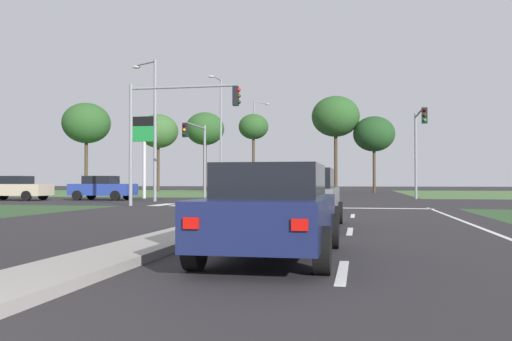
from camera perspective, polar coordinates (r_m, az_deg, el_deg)
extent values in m
plane|color=#282628|center=(32.18, 4.25, -3.35)|extent=(200.00, 200.00, 0.00)
cube|color=#476B38|center=(63.57, -16.49, -2.22)|extent=(35.00, 35.00, 0.01)
cube|color=gray|center=(13.51, -5.18, -6.07)|extent=(1.20, 22.00, 0.14)
cube|color=#ADA89E|center=(57.07, 7.16, -2.32)|extent=(1.20, 36.00, 0.14)
cube|color=silver|center=(7.43, 9.17, -10.61)|extent=(0.14, 2.00, 0.01)
cube|color=silver|center=(13.39, 9.95, -6.38)|extent=(0.14, 2.00, 0.01)
cube|color=silver|center=(19.37, 10.24, -4.76)|extent=(0.14, 2.00, 0.01)
cube|color=silver|center=(14.34, 23.58, -5.96)|extent=(0.14, 24.00, 0.01)
cube|color=silver|center=(24.97, 11.08, -3.95)|extent=(6.40, 0.50, 0.01)
cube|color=silver|center=(28.62, -9.85, -3.60)|extent=(0.70, 2.80, 0.01)
cube|color=silver|center=(28.23, -7.67, -3.64)|extent=(0.70, 2.80, 0.01)
cube|color=silver|center=(27.89, -5.42, -3.67)|extent=(0.70, 2.80, 0.01)
cube|color=silver|center=(27.59, -3.12, -3.70)|extent=(0.70, 2.80, 0.01)
cube|color=silver|center=(27.33, -0.78, -3.73)|extent=(0.70, 2.80, 0.01)
cube|color=silver|center=(27.12, 1.61, -3.75)|extent=(0.70, 2.80, 0.01)
cube|color=silver|center=(26.96, 4.02, -3.76)|extent=(0.70, 2.80, 0.01)
cube|color=#BCAD8E|center=(38.01, -24.28, -1.87)|extent=(4.55, 1.80, 0.74)
cube|color=black|center=(38.09, -24.45, -0.93)|extent=(2.09, 1.58, 0.52)
cylinder|color=black|center=(37.95, -21.70, -2.45)|extent=(0.64, 0.22, 0.64)
cylinder|color=black|center=(36.45, -23.22, -2.50)|extent=(0.64, 0.22, 0.64)
cylinder|color=black|center=(39.59, -25.26, -2.37)|extent=(0.64, 0.22, 0.64)
cube|color=#161E47|center=(8.63, 1.87, -5.00)|extent=(1.75, 4.40, 0.66)
cube|color=black|center=(8.46, 1.70, -1.08)|extent=(1.54, 2.03, 0.52)
cube|color=red|center=(6.62, -6.92, -5.58)|extent=(0.20, 0.04, 0.14)
cube|color=red|center=(6.34, 4.67, -5.78)|extent=(0.20, 0.04, 0.14)
cylinder|color=black|center=(10.20, -1.77, -6.26)|extent=(0.22, 0.64, 0.64)
cylinder|color=black|center=(9.97, 8.16, -6.37)|extent=(0.22, 0.64, 0.64)
cylinder|color=black|center=(7.49, -6.55, -8.10)|extent=(0.22, 0.64, 0.64)
cylinder|color=black|center=(7.17, 7.08, -8.42)|extent=(0.22, 0.64, 0.64)
cube|color=black|center=(46.05, 3.38, -1.82)|extent=(1.86, 4.27, 0.76)
cube|color=black|center=(46.20, 3.41, -1.02)|extent=(1.64, 1.96, 0.52)
cube|color=red|center=(48.11, 4.55, -1.70)|extent=(0.20, 0.04, 0.14)
cube|color=red|center=(48.28, 2.88, -1.70)|extent=(0.20, 0.04, 0.14)
cylinder|color=black|center=(44.59, 4.34, -2.33)|extent=(0.22, 0.64, 0.64)
cylinder|color=black|center=(44.84, 1.97, -2.32)|extent=(0.22, 0.64, 0.64)
cylinder|color=black|center=(47.31, 4.72, -2.26)|extent=(0.22, 0.64, 0.64)
cylinder|color=black|center=(47.54, 2.49, -2.26)|extent=(0.22, 0.64, 0.64)
cube|color=navy|center=(36.56, -15.96, -1.96)|extent=(4.12, 1.84, 0.75)
cube|color=black|center=(36.63, -16.16, -0.96)|extent=(1.89, 1.62, 0.52)
cube|color=red|center=(38.16, -18.27, -1.80)|extent=(0.04, 0.20, 0.14)
cube|color=red|center=(36.94, -19.33, -1.81)|extent=(0.04, 0.20, 0.14)
cylinder|color=black|center=(36.83, -13.49, -2.54)|extent=(0.64, 0.22, 0.64)
cylinder|color=black|center=(35.16, -14.72, -2.61)|extent=(0.64, 0.22, 0.64)
cylinder|color=black|center=(38.00, -17.11, -2.48)|extent=(0.64, 0.22, 0.64)
cylinder|color=black|center=(36.38, -18.47, -2.53)|extent=(0.64, 0.22, 0.64)
cube|color=slate|center=(14.42, 5.00, -3.31)|extent=(1.80, 4.22, 0.73)
cube|color=black|center=(14.26, 4.93, -0.83)|extent=(1.58, 1.94, 0.52)
cube|color=red|center=(12.40, 0.83, -3.33)|extent=(0.20, 0.04, 0.14)
cube|color=red|center=(12.24, 7.15, -3.35)|extent=(0.20, 0.04, 0.14)
cylinder|color=black|center=(15.89, 2.26, -4.44)|extent=(0.22, 0.64, 0.64)
cylinder|color=black|center=(15.72, 8.78, -4.46)|extent=(0.22, 0.64, 0.64)
cylinder|color=black|center=(13.23, 0.50, -5.09)|extent=(0.22, 0.64, 0.64)
cylinder|color=black|center=(13.03, 8.34, -5.14)|extent=(0.22, 0.64, 0.64)
cylinder|color=gray|center=(40.19, -5.47, 0.95)|extent=(0.18, 0.18, 5.41)
cylinder|color=gray|center=(38.15, -6.45, 4.75)|extent=(0.12, 4.63, 0.12)
cube|color=black|center=(35.91, -7.56, 4.29)|extent=(0.32, 0.26, 0.95)
sphere|color=#360503|center=(35.79, -7.64, 4.79)|extent=(0.20, 0.20, 0.20)
sphere|color=orange|center=(35.76, -7.64, 4.31)|extent=(0.20, 0.20, 0.20)
sphere|color=black|center=(35.73, -7.64, 3.83)|extent=(0.20, 0.20, 0.20)
cylinder|color=gray|center=(27.82, -13.17, 2.69)|extent=(0.18, 0.18, 6.16)
cylinder|color=gray|center=(27.17, -7.84, 8.78)|extent=(5.44, 0.12, 0.12)
cube|color=black|center=(26.34, -2.18, 7.92)|extent=(0.26, 0.32, 0.95)
sphere|color=red|center=(26.36, -1.83, 8.58)|extent=(0.20, 0.20, 0.20)
sphere|color=#3A2405|center=(26.31, -1.84, 7.94)|extent=(0.20, 0.20, 0.20)
sphere|color=black|center=(26.26, -1.84, 7.29)|extent=(0.20, 0.20, 0.20)
cylinder|color=gray|center=(38.77, 16.63, 1.47)|extent=(0.18, 0.18, 5.96)
cylinder|color=gray|center=(36.45, 17.01, 5.95)|extent=(0.12, 5.14, 0.12)
cube|color=black|center=(33.85, 17.48, 5.60)|extent=(0.32, 0.26, 0.95)
sphere|color=#360503|center=(33.73, 17.51, 6.14)|extent=(0.20, 0.20, 0.20)
sphere|color=#3A2405|center=(33.69, 17.51, 5.63)|extent=(0.20, 0.20, 0.20)
sphere|color=green|center=(33.66, 17.51, 5.13)|extent=(0.20, 0.20, 0.20)
cylinder|color=gray|center=(33.63, -10.68, 4.22)|extent=(0.20, 0.20, 8.74)
cylinder|color=gray|center=(35.00, -11.65, 11.08)|extent=(1.69, 0.99, 0.10)
ellipsoid|color=#B2B2A8|center=(35.70, -12.60, 10.68)|extent=(0.56, 0.28, 0.20)
cylinder|color=gray|center=(48.89, -3.75, 3.59)|extent=(0.20, 0.20, 10.55)
cylinder|color=gray|center=(48.53, -4.27, 9.80)|extent=(0.40, 2.32, 0.10)
ellipsoid|color=#B2B2A8|center=(47.46, -4.82, 9.93)|extent=(0.56, 0.28, 0.20)
cylinder|color=gray|center=(64.24, -0.18, 2.59)|extent=(0.20, 0.20, 10.87)
cylinder|color=gray|center=(65.43, 0.53, 7.22)|extent=(1.42, 1.60, 0.10)
ellipsoid|color=#B2B2A8|center=(66.04, 1.22, 7.05)|extent=(0.56, 0.28, 0.20)
cylinder|color=#335184|center=(43.84, 6.33, -2.11)|extent=(0.16, 0.16, 0.72)
cylinder|color=#4C4C4C|center=(43.84, 6.33, -1.16)|extent=(0.34, 0.34, 0.75)
sphere|color=tan|center=(43.84, 6.33, -0.53)|extent=(0.21, 0.21, 0.21)
cylinder|color=silver|center=(39.42, -11.79, 0.06)|extent=(0.24, 0.24, 4.11)
cube|color=#197F33|center=(39.56, -11.77, 3.83)|extent=(1.80, 0.24, 1.10)
cube|color=black|center=(39.65, -11.77, 5.13)|extent=(1.80, 0.24, 0.70)
cylinder|color=#423323|center=(66.02, -17.61, 0.67)|extent=(0.40, 0.40, 6.56)
ellipsoid|color=#285123|center=(66.34, -17.58, 4.83)|extent=(5.59, 5.59, 4.75)
cylinder|color=#423323|center=(67.85, -10.35, 0.41)|extent=(0.34, 0.34, 6.14)
ellipsoid|color=#38602D|center=(68.11, -10.34, 4.14)|extent=(4.95, 4.95, 4.20)
cylinder|color=#423323|center=(64.98, -5.45, 0.54)|extent=(0.42, 0.42, 6.31)
ellipsoid|color=#285123|center=(65.26, -5.45, 4.44)|extent=(4.67, 4.67, 3.97)
cylinder|color=#423323|center=(60.61, -0.27, 0.75)|extent=(0.32, 0.32, 6.51)
ellipsoid|color=#285123|center=(60.90, -0.27, 4.68)|extent=(3.37, 3.37, 2.87)
cylinder|color=#423323|center=(58.66, 8.48, 1.00)|extent=(0.38, 0.38, 6.86)
ellipsoid|color=#285123|center=(59.04, 8.46, 5.71)|extent=(5.19, 5.19, 4.41)
cylinder|color=#423323|center=(58.41, 12.45, 0.15)|extent=(0.32, 0.32, 5.08)
ellipsoid|color=#1E421E|center=(58.61, 12.44, 3.82)|extent=(4.41, 4.41, 3.75)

